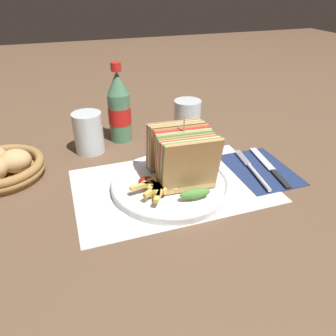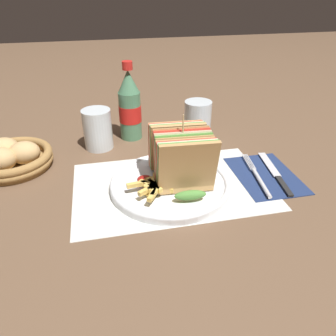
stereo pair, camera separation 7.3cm
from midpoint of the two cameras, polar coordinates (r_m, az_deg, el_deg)
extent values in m
plane|color=brown|center=(0.73, 5.22, -3.68)|extent=(4.00, 4.00, 0.00)
cube|color=silver|center=(0.74, 3.50, -3.14)|extent=(0.44, 0.28, 0.00)
cylinder|color=white|center=(0.73, 3.19, -3.09)|extent=(0.27, 0.27, 0.01)
torus|color=white|center=(0.73, 3.21, -2.64)|extent=(0.27, 0.27, 0.01)
cube|color=tan|center=(0.65, 6.81, 0.02)|extent=(0.12, 0.04, 0.12)
cube|color=#518E3D|center=(0.66, 6.62, 0.25)|extent=(0.12, 0.04, 0.12)
cube|color=beige|center=(0.67, 6.44, 0.47)|extent=(0.12, 0.04, 0.12)
cube|color=red|center=(0.68, 6.26, 0.69)|extent=(0.12, 0.04, 0.12)
cube|color=tan|center=(0.68, 6.09, 0.90)|extent=(0.12, 0.04, 0.12)
ellipsoid|color=#518E3D|center=(0.66, 7.03, -4.82)|extent=(0.07, 0.02, 0.02)
cube|color=tan|center=(0.67, 6.10, 0.40)|extent=(0.12, 0.04, 0.12)
cube|color=#518E3D|center=(0.68, 5.95, 0.86)|extent=(0.12, 0.04, 0.12)
cube|color=beige|center=(0.69, 5.79, 1.32)|extent=(0.12, 0.04, 0.12)
cube|color=red|center=(0.69, 5.64, 1.76)|extent=(0.12, 0.04, 0.12)
cube|color=tan|center=(0.70, 5.49, 2.20)|extent=(0.12, 0.04, 0.12)
ellipsoid|color=#518E3D|center=(0.70, 5.87, -2.72)|extent=(0.07, 0.02, 0.02)
cube|color=tan|center=(0.73, 4.60, 3.56)|extent=(0.12, 0.04, 0.12)
cube|color=#518E3D|center=(0.74, 4.46, 3.73)|extent=(0.12, 0.04, 0.12)
cube|color=beige|center=(0.74, 4.31, 3.89)|extent=(0.12, 0.04, 0.12)
cube|color=red|center=(0.75, 4.18, 4.05)|extent=(0.12, 0.04, 0.12)
cube|color=tan|center=(0.76, 4.04, 4.21)|extent=(0.12, 0.04, 0.12)
ellipsoid|color=#518E3D|center=(0.73, 4.83, -0.83)|extent=(0.07, 0.02, 0.02)
cylinder|color=tan|center=(0.69, 5.63, 3.20)|extent=(0.00, 0.00, 0.16)
cube|color=#E0B756|center=(0.69, 0.48, -3.78)|extent=(0.04, 0.03, 0.01)
cube|color=#E0B756|center=(0.69, 1.26, -3.45)|extent=(0.06, 0.05, 0.01)
cube|color=#E0B756|center=(0.71, 1.07, -2.61)|extent=(0.01, 0.07, 0.01)
cube|color=#E0B756|center=(0.69, 0.69, -3.76)|extent=(0.04, 0.06, 0.01)
cube|color=#E0B756|center=(0.68, 1.88, -3.25)|extent=(0.06, 0.03, 0.01)
cube|color=#E0B756|center=(0.68, -0.36, -3.12)|extent=(0.04, 0.04, 0.01)
cube|color=#E0B756|center=(0.66, 0.87, -4.36)|extent=(0.04, 0.05, 0.01)
cube|color=#E0B756|center=(0.69, 0.26, -2.91)|extent=(0.01, 0.05, 0.01)
cube|color=#E0B756|center=(0.69, -2.06, -2.89)|extent=(0.05, 0.02, 0.01)
cube|color=#E0B756|center=(0.67, -0.26, -3.81)|extent=(0.05, 0.03, 0.01)
cube|color=#E0B756|center=(0.67, 0.75, -3.74)|extent=(0.03, 0.05, 0.01)
cube|color=#E0B756|center=(0.69, 0.80, -2.88)|extent=(0.04, 0.05, 0.01)
cube|color=#E0B756|center=(0.68, 0.93, -3.30)|extent=(0.05, 0.01, 0.01)
cube|color=#E0B756|center=(0.68, 0.53, -3.08)|extent=(0.03, 0.05, 0.01)
ellipsoid|color=maroon|center=(0.72, -1.17, -2.03)|extent=(0.03, 0.03, 0.01)
cube|color=navy|center=(0.82, 19.02, -1.21)|extent=(0.14, 0.19, 0.00)
cylinder|color=silver|center=(0.78, 18.56, -2.49)|extent=(0.02, 0.11, 0.01)
cylinder|color=silver|center=(0.85, 15.93, 0.98)|extent=(0.01, 0.08, 0.00)
cylinder|color=silver|center=(0.85, 16.18, 0.99)|extent=(0.01, 0.08, 0.00)
cylinder|color=silver|center=(0.85, 16.43, 1.00)|extent=(0.01, 0.08, 0.00)
cylinder|color=silver|center=(0.85, 16.68, 1.01)|extent=(0.01, 0.08, 0.00)
cube|color=black|center=(0.79, 22.13, -2.98)|extent=(0.02, 0.08, 0.00)
cube|color=silver|center=(0.86, 19.54, 0.57)|extent=(0.03, 0.12, 0.00)
cylinder|color=#4C7F5B|center=(0.94, -4.36, 9.06)|extent=(0.06, 0.06, 0.14)
cylinder|color=red|center=(0.94, -4.37, 9.44)|extent=(0.06, 0.06, 0.05)
cone|color=#4C7F5B|center=(0.91, -4.60, 14.81)|extent=(0.06, 0.06, 0.06)
cylinder|color=red|center=(0.90, -4.72, 17.35)|extent=(0.03, 0.03, 0.02)
cylinder|color=silver|center=(0.95, 7.39, 8.27)|extent=(0.08, 0.08, 0.11)
cylinder|color=black|center=(0.96, 7.31, 7.08)|extent=(0.07, 0.07, 0.06)
cylinder|color=silver|center=(0.90, -9.89, 6.63)|extent=(0.08, 0.08, 0.11)
cylinder|color=black|center=(0.91, -9.77, 5.38)|extent=(0.07, 0.07, 0.06)
cylinder|color=olive|center=(0.88, -23.19, 0.45)|extent=(0.18, 0.18, 0.01)
torus|color=olive|center=(0.87, -23.33, 1.08)|extent=(0.19, 0.19, 0.02)
torus|color=olive|center=(0.87, -23.52, 1.89)|extent=(0.19, 0.19, 0.02)
ellipsoid|color=tan|center=(0.85, -21.52, 2.46)|extent=(0.07, 0.06, 0.06)
ellipsoid|color=tan|center=(0.89, -24.63, 3.02)|extent=(0.07, 0.06, 0.06)
ellipsoid|color=tan|center=(0.84, -25.00, 1.31)|extent=(0.07, 0.06, 0.06)
camera|label=1|loc=(0.04, -87.14, 1.69)|focal=35.00mm
camera|label=2|loc=(0.04, 92.86, -1.69)|focal=35.00mm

